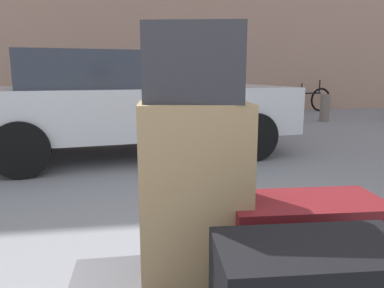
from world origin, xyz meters
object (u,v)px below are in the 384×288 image
(duffel_bag_maroon_front_left, at_px, (304,237))
(bicycle_leaning, at_px, (307,100))
(parked_car, at_px, (132,101))
(suitcase_tan_rear_left, at_px, (194,193))
(bollard_kerb_mid, at_px, (325,108))
(duffel_bag_charcoal_topmost_pile, at_px, (195,64))
(bollard_kerb_near, at_px, (275,109))

(duffel_bag_maroon_front_left, relative_size, bicycle_leaning, 0.35)
(parked_car, bearing_deg, duffel_bag_maroon_front_left, -79.62)
(suitcase_tan_rear_left, xyz_separation_m, parked_car, (-0.28, 3.86, 0.07))
(parked_car, xyz_separation_m, bollard_kerb_mid, (4.57, 2.97, -0.43))
(duffel_bag_charcoal_topmost_pile, height_order, parked_car, parked_car)
(bicycle_leaning, relative_size, bollard_kerb_near, 2.65)
(bollard_kerb_near, distance_m, bollard_kerb_mid, 1.26)
(duffel_bag_charcoal_topmost_pile, bearing_deg, suitcase_tan_rear_left, 0.00)
(suitcase_tan_rear_left, height_order, duffel_bag_maroon_front_left, suitcase_tan_rear_left)
(parked_car, bearing_deg, bollard_kerb_near, 41.87)
(bollard_kerb_mid, bearing_deg, suitcase_tan_rear_left, -122.14)
(parked_car, relative_size, bicycle_leaning, 2.60)
(bollard_kerb_mid, bearing_deg, parked_car, -147.01)
(bollard_kerb_near, bearing_deg, bicycle_leaning, 49.51)
(bollard_kerb_mid, bearing_deg, bollard_kerb_near, 180.00)
(suitcase_tan_rear_left, distance_m, bicycle_leaning, 10.23)
(bicycle_leaning, bearing_deg, duffel_bag_maroon_front_left, -116.12)
(suitcase_tan_rear_left, bearing_deg, duffel_bag_maroon_front_left, -4.10)
(duffel_bag_charcoal_topmost_pile, xyz_separation_m, bollard_kerb_mid, (4.29, 6.83, -0.85))
(suitcase_tan_rear_left, distance_m, duffel_bag_maroon_front_left, 0.48)
(parked_car, bearing_deg, bollard_kerb_mid, 32.99)
(bollard_kerb_near, relative_size, bollard_kerb_mid, 1.00)
(suitcase_tan_rear_left, relative_size, bicycle_leaning, 0.40)
(suitcase_tan_rear_left, xyz_separation_m, duffel_bag_charcoal_topmost_pile, (0.00, 0.00, 0.49))
(duffel_bag_charcoal_topmost_pile, bearing_deg, bicycle_leaning, 73.23)
(bicycle_leaning, distance_m, bollard_kerb_near, 2.84)
(duffel_bag_charcoal_topmost_pile, relative_size, bollard_kerb_mid, 0.54)
(parked_car, distance_m, bicycle_leaning, 7.28)
(bicycle_leaning, xyz_separation_m, bollard_kerb_near, (-1.84, -2.16, -0.05))
(suitcase_tan_rear_left, bearing_deg, bollard_kerb_mid, 61.24)
(parked_car, bearing_deg, suitcase_tan_rear_left, -85.85)
(duffel_bag_charcoal_topmost_pile, xyz_separation_m, bicycle_leaning, (4.87, 8.99, -0.81))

